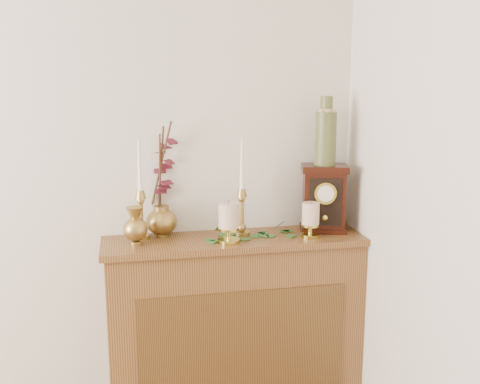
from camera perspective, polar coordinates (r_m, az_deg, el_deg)
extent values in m
cube|color=brown|center=(2.81, -0.40, -14.07)|extent=(1.20, 0.30, 0.90)
cube|color=brown|center=(2.69, 0.26, -16.30)|extent=(0.96, 0.01, 0.63)
cube|color=brown|center=(2.64, -0.41, -4.93)|extent=(1.24, 0.34, 0.03)
cylinder|color=#A98C43|center=(2.65, -9.92, -4.49)|extent=(0.08, 0.08, 0.02)
sphere|color=#A98C43|center=(2.64, -9.95, -3.88)|extent=(0.04, 0.04, 0.04)
cylinder|color=#A98C43|center=(2.62, -10.00, -2.45)|extent=(0.02, 0.02, 0.14)
sphere|color=#A98C43|center=(2.61, -10.05, -0.89)|extent=(0.04, 0.04, 0.04)
cone|color=#A98C43|center=(2.60, -10.08, -0.26)|extent=(0.05, 0.05, 0.04)
cone|color=white|center=(2.58, -10.18, 2.71)|extent=(0.02, 0.02, 0.24)
cylinder|color=#A98C43|center=(2.66, 0.18, -4.22)|extent=(0.08, 0.08, 0.02)
sphere|color=#A98C43|center=(2.66, 0.18, -3.62)|extent=(0.04, 0.04, 0.04)
cylinder|color=#A98C43|center=(2.64, 0.18, -2.22)|extent=(0.02, 0.02, 0.13)
sphere|color=#A98C43|center=(2.62, 0.18, -0.70)|extent=(0.03, 0.03, 0.03)
cone|color=#A98C43|center=(2.62, 0.18, -0.09)|extent=(0.05, 0.05, 0.04)
cone|color=white|center=(2.59, 0.18, 2.81)|extent=(0.02, 0.02, 0.24)
cylinder|color=#A98C43|center=(2.55, -10.52, -5.12)|extent=(0.05, 0.05, 0.02)
sphere|color=#A98C43|center=(2.54, -10.57, -3.74)|extent=(0.11, 0.11, 0.11)
cone|color=#A98C43|center=(2.52, -10.64, -2.12)|extent=(0.08, 0.08, 0.05)
cylinder|color=#A98C43|center=(2.68, -7.94, -4.30)|extent=(0.06, 0.06, 0.01)
ellipsoid|color=#A98C43|center=(2.67, -7.98, -3.00)|extent=(0.15, 0.15, 0.13)
cylinder|color=#A98C43|center=(2.65, -8.02, -1.68)|extent=(0.07, 0.07, 0.03)
cylinder|color=#472819|center=(2.63, -8.13, 2.17)|extent=(0.01, 0.10, 0.35)
cylinder|color=#472819|center=(2.62, -8.05, 2.51)|extent=(0.04, 0.07, 0.39)
cylinder|color=#472819|center=(2.62, -7.99, 2.85)|extent=(0.10, 0.10, 0.40)
cylinder|color=gold|center=(2.55, -1.15, -4.98)|extent=(0.10, 0.10, 0.02)
cylinder|color=gold|center=(2.54, -1.16, -4.32)|extent=(0.02, 0.02, 0.05)
cylinder|color=gold|center=(2.53, -1.16, -3.76)|extent=(0.09, 0.09, 0.01)
cylinder|color=beige|center=(2.52, -1.16, -2.39)|extent=(0.09, 0.09, 0.11)
cylinder|color=#472819|center=(2.50, -1.17, -1.01)|extent=(0.00, 0.00, 0.01)
cylinder|color=gold|center=(2.66, 7.13, -4.39)|extent=(0.09, 0.09, 0.02)
cylinder|color=gold|center=(2.65, 7.14, -3.82)|extent=(0.02, 0.02, 0.04)
cylinder|color=gold|center=(2.64, 7.16, -3.34)|extent=(0.08, 0.08, 0.01)
cylinder|color=beige|center=(2.63, 7.19, -2.17)|extent=(0.08, 0.08, 0.10)
cylinder|color=#472819|center=(2.62, 7.22, -0.98)|extent=(0.00, 0.00, 0.01)
cube|color=#2B6225|center=(2.60, 0.86, -4.76)|extent=(0.05, 0.06, 0.00)
cube|color=#2B6225|center=(2.68, 3.00, -4.26)|extent=(0.04, 0.05, 0.00)
cube|color=#2B6225|center=(2.63, 3.46, -4.57)|extent=(0.05, 0.04, 0.00)
cube|color=#2B6225|center=(2.63, 3.72, -4.56)|extent=(0.05, 0.04, 0.00)
cube|color=#2B6225|center=(2.62, -0.39, -4.60)|extent=(0.05, 0.04, 0.00)
cube|color=#2B6225|center=(2.64, -2.02, -4.48)|extent=(0.05, 0.06, 0.00)
cube|color=#2B6225|center=(2.75, 4.75, -3.89)|extent=(0.05, 0.04, 0.00)
cube|color=#2B6225|center=(2.58, -0.48, -4.89)|extent=(0.06, 0.06, 0.00)
cube|color=#2B6225|center=(2.69, 0.63, -4.20)|extent=(0.04, 0.05, 0.00)
cube|color=#2B6225|center=(2.66, 2.42, -4.36)|extent=(0.06, 0.06, 0.00)
cube|color=#2B6225|center=(2.70, 0.05, -4.15)|extent=(0.06, 0.06, 0.00)
cube|color=#2B6225|center=(2.66, 0.04, -4.35)|extent=(0.06, 0.06, 0.00)
cube|color=#2B6225|center=(2.65, 0.49, -4.41)|extent=(0.06, 0.05, 0.00)
cube|color=#2B6225|center=(2.67, -2.09, -4.33)|extent=(0.06, 0.05, 0.00)
cube|color=#2B6225|center=(2.60, -3.09, -4.78)|extent=(0.05, 0.05, 0.00)
cube|color=#2B6225|center=(2.61, -2.08, -3.73)|extent=(0.05, 0.03, 0.02)
cube|color=#2B6225|center=(2.57, -0.68, -3.59)|extent=(0.05, 0.05, 0.02)
cube|color=#2B6225|center=(2.66, 4.13, -3.25)|extent=(0.05, 0.04, 0.02)
cube|color=black|center=(2.77, 8.41, -3.69)|extent=(0.25, 0.20, 0.02)
cube|color=black|center=(2.74, 8.49, -0.84)|extent=(0.22, 0.17, 0.28)
cube|color=black|center=(2.71, 8.59, 2.40)|extent=(0.25, 0.20, 0.03)
cube|color=black|center=(2.67, 8.65, -1.04)|extent=(0.15, 0.04, 0.23)
cylinder|color=gold|center=(2.66, 8.69, -0.15)|extent=(0.10, 0.04, 0.10)
cylinder|color=silver|center=(2.66, 8.69, -0.15)|extent=(0.08, 0.02, 0.08)
sphere|color=gold|center=(2.69, 8.59, -2.60)|extent=(0.03, 0.03, 0.03)
cylinder|color=#193225|center=(2.69, 8.68, 5.38)|extent=(0.10, 0.10, 0.25)
cylinder|color=#193225|center=(2.68, 8.79, 8.71)|extent=(0.06, 0.06, 0.08)
cylinder|color=tan|center=(2.68, 8.77, 8.16)|extent=(0.07, 0.07, 0.02)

